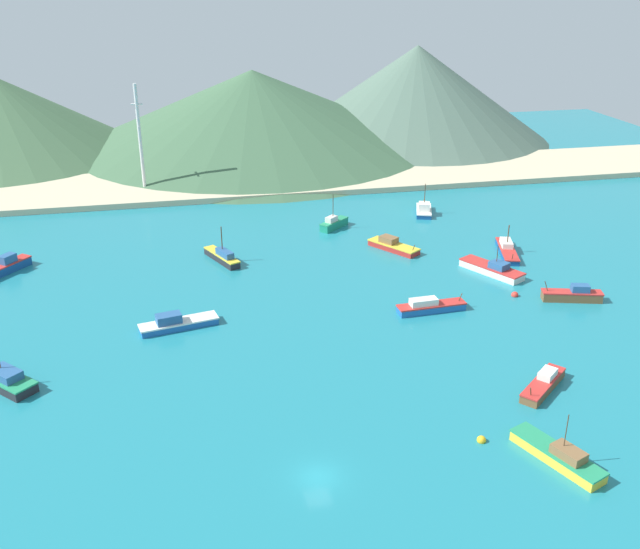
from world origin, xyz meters
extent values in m
cube|color=teal|center=(0.00, 30.00, -0.25)|extent=(260.00, 280.00, 0.50)
cube|color=red|center=(24.99, 55.93, 0.44)|extent=(7.52, 9.27, 0.88)
cube|color=gold|center=(24.99, 55.93, 0.98)|extent=(7.67, 9.46, 0.20)
cube|color=brown|center=(24.33, 56.90, 1.60)|extent=(3.33, 3.56, 1.05)
cylinder|color=#4C3823|center=(27.36, 52.45, 1.49)|extent=(0.40, 0.51, 1.19)
cube|color=gold|center=(23.57, -2.42, 0.52)|extent=(6.03, 10.13, 1.04)
cube|color=#238C5B|center=(23.57, -2.42, 1.14)|extent=(6.15, 10.33, 0.20)
cube|color=brown|center=(24.04, -3.57, 1.71)|extent=(2.92, 3.68, 0.94)
cylinder|color=#4C3823|center=(23.79, -2.97, 3.97)|extent=(0.10, 0.10, 3.57)
cube|color=#14478C|center=(-38.96, 58.73, 0.64)|extent=(7.78, 9.13, 1.28)
cube|color=red|center=(-38.96, 58.73, 1.38)|extent=(7.93, 9.31, 0.20)
cube|color=#28568C|center=(-38.19, 59.71, 2.14)|extent=(2.79, 2.95, 1.33)
cube|color=#198466|center=(17.43, 68.97, 0.65)|extent=(6.17, 5.68, 1.30)
cube|color=#238C5B|center=(17.43, 68.97, 1.40)|extent=(6.29, 5.80, 0.20)
cube|color=beige|center=(16.80, 68.43, 2.00)|extent=(2.60, 2.50, 1.00)
cylinder|color=#4C3823|center=(17.15, 68.73, 4.58)|extent=(0.13, 0.13, 4.16)
cube|color=brown|center=(28.54, 9.77, 0.49)|extent=(7.89, 7.17, 0.97)
cube|color=red|center=(28.54, 9.77, 1.07)|extent=(8.05, 7.32, 0.20)
cube|color=silver|center=(29.36, 10.47, 1.60)|extent=(2.93, 2.82, 0.85)
cylinder|color=#4C3823|center=(25.59, 7.24, 1.65)|extent=(0.52, 0.47, 1.32)
cube|color=#14478C|center=(36.75, 73.71, 0.39)|extent=(5.11, 8.12, 0.78)
cube|color=white|center=(36.75, 73.71, 0.88)|extent=(5.21, 8.29, 0.20)
cube|color=silver|center=(36.44, 72.81, 1.73)|extent=(2.83, 3.14, 1.52)
cylinder|color=#4C3823|center=(37.85, 76.96, 1.32)|extent=(0.27, 0.50, 1.06)
cylinder|color=#4C3823|center=(36.61, 73.30, 4.32)|extent=(0.15, 0.15, 3.66)
cube|color=#14478C|center=(43.26, 50.05, 0.42)|extent=(5.33, 11.07, 0.84)
cube|color=red|center=(43.26, 50.05, 0.94)|extent=(5.44, 11.29, 0.20)
cube|color=silver|center=(43.64, 51.35, 1.50)|extent=(2.77, 4.12, 0.93)
cylinder|color=#4C3823|center=(41.88, 45.37, 1.43)|extent=(0.26, 0.53, 1.15)
cylinder|color=#4C3823|center=(43.43, 50.62, 3.49)|extent=(0.18, 0.18, 3.05)
cube|color=#232328|center=(-32.94, 24.06, 0.56)|extent=(9.27, 9.48, 1.11)
cube|color=#238C5B|center=(-32.94, 24.06, 1.21)|extent=(9.45, 9.67, 0.20)
cube|color=#28568C|center=(-32.05, 23.13, 1.81)|extent=(4.33, 4.38, 1.00)
cube|color=#1E5BA8|center=(23.03, 31.86, 0.48)|extent=(9.84, 2.68, 0.95)
cube|color=red|center=(23.03, 31.86, 1.05)|extent=(10.04, 2.73, 0.20)
cube|color=silver|center=(21.82, 31.80, 1.62)|extent=(3.97, 1.83, 0.94)
cylinder|color=#4C3823|center=(27.41, 32.09, 1.62)|extent=(0.58, 0.15, 1.30)
cube|color=#232328|center=(-4.46, 56.92, 0.52)|extent=(5.36, 9.16, 1.05)
cube|color=gold|center=(-4.46, 56.92, 1.15)|extent=(5.47, 9.34, 0.20)
cube|color=#28568C|center=(-3.99, 55.87, 1.76)|extent=(2.87, 4.24, 1.02)
cylinder|color=#4C3823|center=(-4.32, 56.61, 4.21)|extent=(0.18, 0.18, 3.88)
cube|color=#1E5BA8|center=(-12.11, 34.13, 0.42)|extent=(10.68, 4.61, 0.83)
cube|color=white|center=(-12.11, 34.13, 0.93)|extent=(10.89, 4.70, 0.20)
cube|color=#28568C|center=(-13.38, 33.86, 1.65)|extent=(3.63, 2.54, 1.23)
cube|color=brown|center=(44.35, 31.02, 0.63)|extent=(8.69, 4.16, 1.25)
cube|color=red|center=(44.35, 31.02, 1.35)|extent=(8.86, 4.24, 0.20)
cube|color=#28568C|center=(45.37, 30.74, 1.99)|extent=(2.81, 2.09, 1.07)
cylinder|color=#4C3823|center=(40.68, 32.05, 2.13)|extent=(0.72, 0.31, 1.69)
cube|color=silver|center=(37.20, 42.95, 0.52)|extent=(7.79, 10.73, 1.05)
cube|color=red|center=(37.20, 42.95, 1.15)|extent=(7.94, 10.95, 0.20)
cube|color=#28568C|center=(37.84, 41.80, 1.76)|extent=(3.28, 3.45, 1.03)
cylinder|color=#4C3823|center=(37.58, 42.27, 3.58)|extent=(0.12, 0.12, 2.60)
sphere|color=red|center=(36.94, 34.09, 0.18)|extent=(1.05, 1.05, 1.05)
sphere|color=gold|center=(17.61, 2.03, 0.17)|extent=(0.95, 0.95, 0.95)
cube|color=#C6B793|center=(0.00, 101.30, 0.60)|extent=(247.00, 25.09, 1.20)
cone|color=#3D6042|center=(10.78, 135.76, 10.28)|extent=(99.19, 99.19, 20.56)
cone|color=#4C6656|center=(56.53, 138.17, 12.77)|extent=(74.47, 74.47, 25.55)
cylinder|color=silver|center=(-17.44, 99.72, 11.56)|extent=(0.72, 0.72, 23.11)
cylinder|color=silver|center=(-17.44, 99.72, 18.95)|extent=(2.31, 0.36, 0.36)
cylinder|color=silver|center=(-17.44, 99.72, 14.33)|extent=(0.36, 1.85, 0.36)
camera|label=1|loc=(-11.20, -54.02, 44.91)|focal=40.17mm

